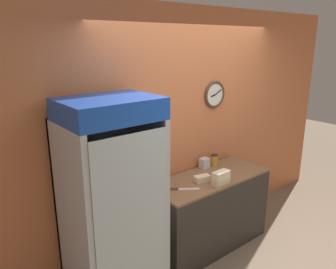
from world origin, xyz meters
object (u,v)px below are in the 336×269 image
Objects in this scene: beverage_cooler at (109,194)px; sandwich_stack_middle at (221,175)px; chefs_knife at (178,189)px; condiment_jar at (214,160)px; sandwich_stack_bottom at (221,181)px; sandwich_flat_left at (202,179)px; napkin_dispenser at (204,163)px.

beverage_cooler is 9.18× the size of sandwich_stack_middle.
sandwich_stack_middle is at bearing -23.42° from chefs_knife.
sandwich_stack_bottom is at bearing -129.11° from condiment_jar.
chefs_knife is 2.08× the size of condiment_jar.
sandwich_flat_left is 1.31× the size of condiment_jar.
sandwich_stack_middle is 1.08× the size of sandwich_flat_left.
napkin_dispenser reaches higher than sandwich_flat_left.
sandwich_stack_middle reaches higher than condiment_jar.
beverage_cooler is at bearing 169.43° from sandwich_stack_middle.
chefs_knife is at bearing 178.01° from sandwich_flat_left.
sandwich_stack_middle is 0.68× the size of chefs_knife.
napkin_dispenser is at bearing 168.38° from condiment_jar.
chefs_knife is 2.54× the size of napkin_dispenser.
sandwich_stack_bottom is 0.99× the size of sandwich_stack_middle.
sandwich_stack_middle is (1.20, -0.22, -0.07)m from beverage_cooler.
napkin_dispenser reaches higher than sandwich_stack_bottom.
sandwich_stack_bottom is at bearing -114.10° from napkin_dispenser.
beverage_cooler is at bearing -172.98° from condiment_jar.
chefs_knife is 0.81m from condiment_jar.
condiment_jar is at bearing 50.89° from sandwich_stack_bottom.
condiment_jar reaches higher than sandwich_flat_left.
sandwich_stack_bottom is 0.53m from condiment_jar.
sandwich_flat_left is 0.63× the size of chefs_knife.
chefs_knife is at bearing 156.58° from sandwich_stack_bottom.
beverage_cooler is at bearing 177.33° from chefs_knife.
sandwich_stack_bottom is at bearing -23.42° from chefs_knife.
beverage_cooler is 9.91× the size of sandwich_flat_left.
beverage_cooler is 0.79m from chefs_knife.
chefs_knife is (-0.33, 0.01, -0.03)m from sandwich_flat_left.
sandwich_stack_bottom is 0.48m from chefs_knife.
sandwich_stack_middle reaches higher than napkin_dispenser.
condiment_jar is at bearing 16.28° from chefs_knife.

